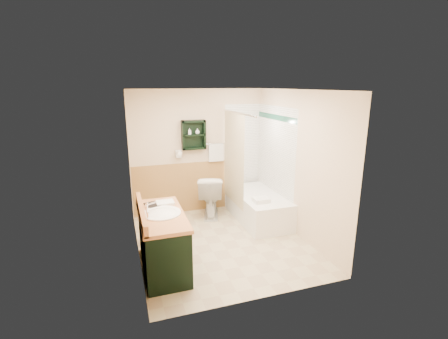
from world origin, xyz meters
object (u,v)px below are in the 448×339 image
hair_dryer (178,154)px  bathtub (258,207)px  wall_shelf (194,135)px  vanity (163,241)px  soap_bottle_a (190,133)px  toilet (210,196)px  vanity_book (146,199)px  soap_bottle_b (197,132)px

hair_dryer → bathtub: hair_dryer is taller
wall_shelf → vanity: 2.37m
bathtub → soap_bottle_a: bearing=145.4°
vanity → soap_bottle_a: 2.36m
toilet → vanity_book: 1.92m
bathtub → hair_dryer: bearing=149.2°
hair_dryer → bathtub: (1.33, -0.79, -0.95)m
hair_dryer → bathtub: 1.81m
toilet → vanity_book: size_ratio=3.45×
vanity → bathtub: (1.92, 1.10, -0.15)m
bathtub → toilet: size_ratio=1.84×
toilet → soap_bottle_a: size_ratio=6.93×
bathtub → toilet: toilet is taller
vanity → soap_bottle_a: (0.82, 1.86, 1.19)m
bathtub → vanity: bearing=-150.1°
hair_dryer → soap_bottle_a: bearing=-7.7°
bathtub → soap_bottle_a: 1.89m
hair_dryer → vanity: size_ratio=0.19×
toilet → soap_bottle_a: soap_bottle_a is taller
wall_shelf → soap_bottle_a: size_ratio=4.68×
vanity → soap_bottle_a: size_ratio=10.83×
soap_bottle_b → toilet: bearing=-55.6°
soap_bottle_a → toilet: bearing=-37.8°
hair_dryer → bathtub: size_ratio=0.16×
toilet → soap_bottle_b: size_ratio=7.73×
vanity → soap_bottle_a: soap_bottle_a is taller
soap_bottle_b → bathtub: bearing=-38.6°
vanity → bathtub: vanity is taller
vanity → vanity_book: vanity_book is taller
wall_shelf → bathtub: size_ratio=0.37×
hair_dryer → vanity: (-0.59, -1.89, -0.80)m
vanity_book → soap_bottle_b: (1.13, 1.56, 0.68)m
wall_shelf → soap_bottle_a: wall_shelf is taller
hair_dryer → toilet: hair_dryer is taller
wall_shelf → soap_bottle_b: (0.07, -0.01, 0.06)m
wall_shelf → vanity: bearing=-115.6°
hair_dryer → soap_bottle_b: bearing=-4.6°
wall_shelf → toilet: (0.24, -0.25, -1.15)m
wall_shelf → soap_bottle_a: 0.09m
bathtub → soap_bottle_b: size_ratio=14.26×
bathtub → soap_bottle_b: (-0.95, 0.76, 1.35)m
wall_shelf → soap_bottle_b: size_ratio=5.23×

